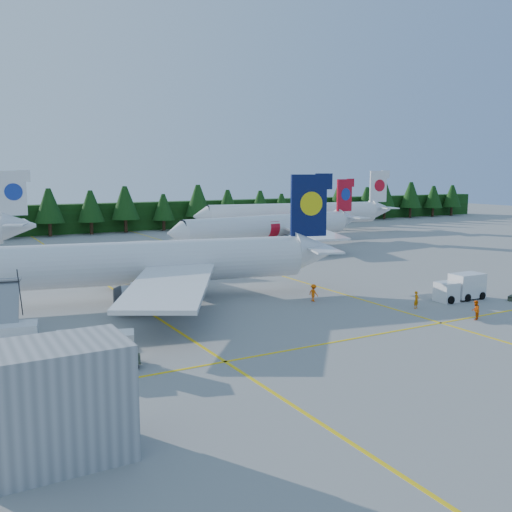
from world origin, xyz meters
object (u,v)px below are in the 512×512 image
airstairs (7,327)px  service_truck (460,287)px  airliner_red (266,227)px  airliner_navy (115,265)px

airstairs → service_truck: airstairs is taller
service_truck → airliner_red: bearing=87.3°
airliner_navy → service_truck: bearing=-15.8°
airliner_navy → service_truck: 33.65m
service_truck → airstairs: bearing=171.4°
airliner_red → service_truck: 44.28m
airliner_navy → airstairs: size_ratio=6.41×
airliner_red → airstairs: size_ratio=5.92×
airliner_red → service_truck: airliner_red is taller
airliner_navy → service_truck: airliner_navy is taller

